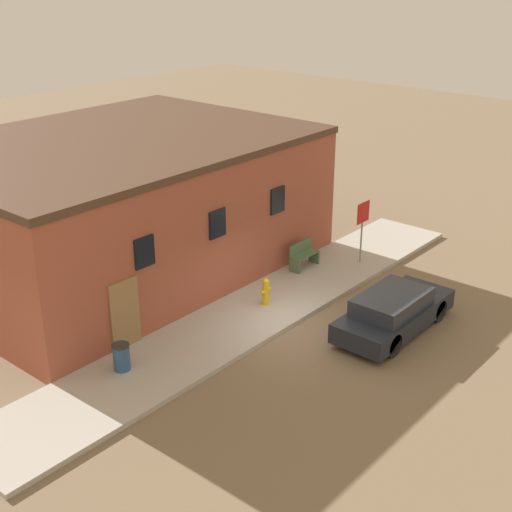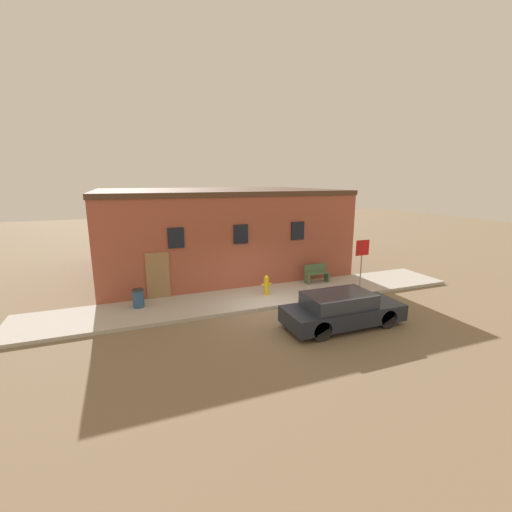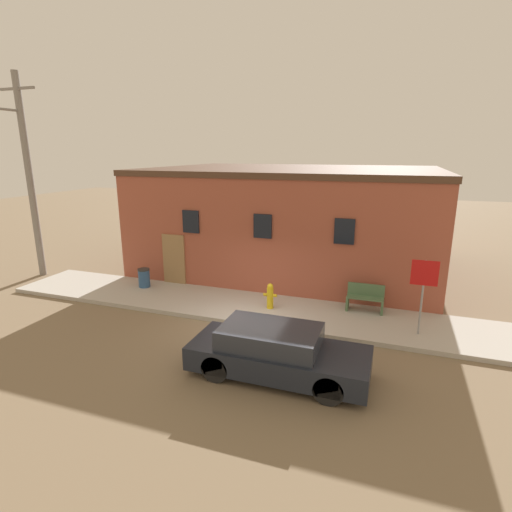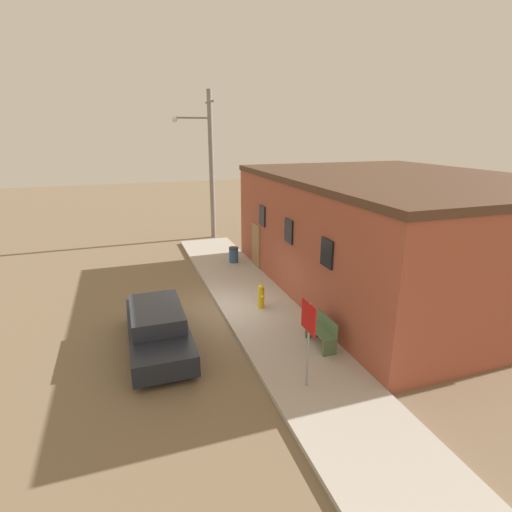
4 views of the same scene
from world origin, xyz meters
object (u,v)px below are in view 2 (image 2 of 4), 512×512
object	(u,v)px
stop_sign	(362,254)
trash_bin	(138,298)
fire_hydrant	(266,285)
bench	(317,274)
parked_car	(342,310)

from	to	relation	value
stop_sign	trash_bin	world-z (taller)	stop_sign
stop_sign	trash_bin	bearing A→B (deg)	174.62
fire_hydrant	bench	size ratio (longest dim) A/B	0.73
bench	parked_car	distance (m)	5.01
stop_sign	trash_bin	xyz separation A→B (m)	(-10.30, 0.97, -1.25)
bench	parked_car	xyz separation A→B (m)	(-1.78, -4.69, 0.04)
parked_car	bench	bearing A→B (deg)	69.21
trash_bin	parked_car	size ratio (longest dim) A/B	0.17
stop_sign	bench	distance (m)	2.45
trash_bin	fire_hydrant	bearing A→B (deg)	-5.15
fire_hydrant	stop_sign	size ratio (longest dim) A/B	0.39
fire_hydrant	trash_bin	size ratio (longest dim) A/B	1.20
bench	parked_car	bearing A→B (deg)	-110.79
stop_sign	bench	size ratio (longest dim) A/B	1.86
fire_hydrant	trash_bin	bearing A→B (deg)	174.85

